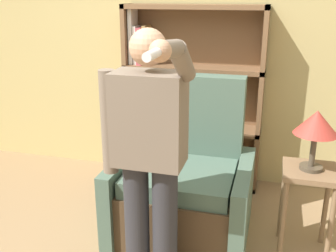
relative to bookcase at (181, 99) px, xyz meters
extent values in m
cube|color=tan|center=(-0.10, 0.16, 0.60)|extent=(8.00, 0.06, 2.80)
cube|color=brown|center=(-0.49, -0.02, 0.02)|extent=(0.04, 0.28, 1.65)
cube|color=brown|center=(0.72, -0.02, 0.02)|extent=(0.04, 0.28, 1.65)
cube|color=brown|center=(0.12, 0.11, 0.02)|extent=(1.26, 0.01, 1.65)
cube|color=brown|center=(0.12, -0.02, -0.78)|extent=(1.26, 0.28, 0.04)
cube|color=brown|center=(0.12, -0.02, -0.25)|extent=(1.26, 0.28, 0.04)
cube|color=brown|center=(0.12, -0.02, 0.30)|extent=(1.26, 0.28, 0.04)
cube|color=brown|center=(0.12, -0.02, 0.83)|extent=(1.26, 0.28, 0.04)
cube|color=#BC4C56|center=(-0.45, -0.02, -0.60)|extent=(0.03, 0.22, 0.32)
cube|color=#337070|center=(-0.41, -0.02, -0.52)|extent=(0.03, 0.21, 0.47)
cube|color=#1E47B2|center=(-0.38, -0.02, -0.55)|extent=(0.02, 0.21, 0.43)
cube|color=#1E47B2|center=(-0.34, -0.02, -0.57)|extent=(0.04, 0.20, 0.38)
cube|color=black|center=(-0.27, -0.02, -0.59)|extent=(0.05, 0.16, 0.35)
cube|color=#9E7A47|center=(-0.44, -0.02, -0.05)|extent=(0.05, 0.18, 0.36)
cube|color=#1E47B2|center=(-0.39, -0.02, 0.00)|extent=(0.03, 0.15, 0.47)
cube|color=orange|center=(-0.35, -0.02, -0.07)|extent=(0.05, 0.17, 0.32)
cube|color=white|center=(-0.30, -0.02, 0.01)|extent=(0.03, 0.22, 0.48)
cube|color=#337070|center=(-0.26, -0.02, 0.00)|extent=(0.03, 0.18, 0.46)
cube|color=white|center=(-0.45, -0.02, 0.56)|extent=(0.03, 0.18, 0.49)
cube|color=white|center=(-0.41, -0.02, 0.49)|extent=(0.03, 0.17, 0.34)
cube|color=#BC4C56|center=(-0.36, -0.02, 0.48)|extent=(0.05, 0.22, 0.33)
cube|color=#9E7A47|center=(-0.32, -0.02, 0.49)|extent=(0.03, 0.19, 0.35)
cube|color=#4C3823|center=(0.24, -0.92, -0.59)|extent=(0.79, 0.76, 0.42)
cube|color=#4C6656|center=(0.24, -0.96, -0.32)|extent=(0.75, 0.64, 0.12)
cube|color=#4C6656|center=(0.24, -0.58, -0.12)|extent=(0.79, 0.16, 0.94)
cube|color=#4C6656|center=(-0.21, -0.92, -0.51)|extent=(0.10, 0.84, 0.59)
cube|color=#4C6656|center=(0.68, -0.92, -0.51)|extent=(0.10, 0.84, 0.59)
cylinder|color=#2D2D33|center=(0.09, -1.49, -0.39)|extent=(0.15, 0.15, 0.82)
cylinder|color=#2D2D33|center=(0.27, -1.49, -0.39)|extent=(0.15, 0.15, 0.82)
cube|color=#756656|center=(0.18, -1.49, 0.28)|extent=(0.39, 0.24, 0.52)
sphere|color=tan|center=(0.18, -1.49, 0.67)|extent=(0.20, 0.20, 0.20)
cylinder|color=#756656|center=(-0.06, -1.49, 0.24)|extent=(0.09, 0.09, 0.61)
cylinder|color=#756656|center=(0.39, -1.61, 0.62)|extent=(0.09, 0.28, 0.23)
cylinder|color=#756656|center=(0.39, -1.85, 0.71)|extent=(0.08, 0.27, 0.10)
sphere|color=tan|center=(0.39, -1.98, 0.73)|extent=(0.09, 0.09, 0.09)
cylinder|color=white|center=(0.39, -2.07, 0.73)|extent=(0.04, 0.15, 0.04)
cube|color=#846647|center=(1.10, -0.92, -0.18)|extent=(0.35, 0.35, 0.04)
cylinder|color=#846647|center=(0.96, -1.07, -0.50)|extent=(0.04, 0.04, 0.60)
cylinder|color=#846647|center=(1.25, -1.07, -0.50)|extent=(0.04, 0.04, 0.60)
cylinder|color=#846647|center=(0.96, -0.77, -0.50)|extent=(0.04, 0.04, 0.60)
cylinder|color=#846647|center=(1.25, -0.77, -0.50)|extent=(0.04, 0.04, 0.60)
cylinder|color=#4C4233|center=(1.10, -0.92, -0.15)|extent=(0.15, 0.15, 0.02)
cylinder|color=#4C4233|center=(1.10, -0.92, -0.03)|extent=(0.04, 0.04, 0.22)
cone|color=#B2382D|center=(1.10, -0.92, 0.16)|extent=(0.28, 0.28, 0.16)
camera|label=1|loc=(0.82, -3.44, 0.94)|focal=42.00mm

